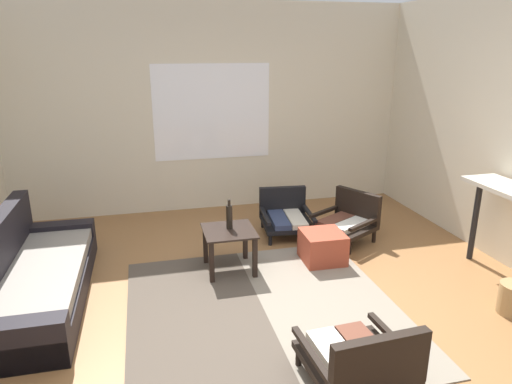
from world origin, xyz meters
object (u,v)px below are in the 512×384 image
object	(u,v)px
armchair_corner	(348,219)
glass_bottle	(229,216)
ottoman_orange	(322,247)
armchair_by_window	(286,215)
coffee_table	(229,239)
armchair_striped_foreground	(361,360)
couch	(31,278)

from	to	relation	value
armchair_corner	glass_bottle	xyz separation A→B (m)	(-1.45, -0.40, 0.30)
armchair_corner	ottoman_orange	size ratio (longest dim) A/B	1.89
armchair_by_window	armchair_corner	distance (m)	0.74
armchair_corner	coffee_table	bearing A→B (deg)	-163.53
armchair_striped_foreground	armchair_by_window	bearing A→B (deg)	82.71
armchair_by_window	armchair_corner	world-z (taller)	armchair_corner
armchair_corner	ottoman_orange	xyz separation A→B (m)	(-0.49, -0.47, -0.10)
ottoman_orange	glass_bottle	size ratio (longest dim) A/B	1.41
coffee_table	armchair_striped_foreground	distance (m)	1.95
armchair_striped_foreground	glass_bottle	size ratio (longest dim) A/B	2.27
coffee_table	ottoman_orange	world-z (taller)	coffee_table
armchair_by_window	armchair_striped_foreground	size ratio (longest dim) A/B	1.02
armchair_by_window	glass_bottle	world-z (taller)	glass_bottle
armchair_corner	ottoman_orange	bearing A→B (deg)	-136.66
coffee_table	glass_bottle	world-z (taller)	glass_bottle
glass_bottle	couch	bearing A→B (deg)	-173.62
armchair_by_window	glass_bottle	bearing A→B (deg)	-136.69
glass_bottle	armchair_striped_foreground	bearing A→B (deg)	-76.02
coffee_table	glass_bottle	xyz separation A→B (m)	(0.01, 0.04, 0.22)
armchair_striped_foreground	glass_bottle	xyz separation A→B (m)	(-0.48, 1.92, 0.32)
armchair_corner	glass_bottle	size ratio (longest dim) A/B	2.66
armchair_striped_foreground	coffee_table	bearing A→B (deg)	104.61
armchair_striped_foreground	glass_bottle	world-z (taller)	glass_bottle
coffee_table	armchair_corner	distance (m)	1.53
armchair_corner	glass_bottle	bearing A→B (deg)	-164.75
coffee_table	armchair_striped_foreground	xyz separation A→B (m)	(0.49, -1.88, -0.09)
coffee_table	ottoman_orange	xyz separation A→B (m)	(0.97, -0.03, -0.17)
coffee_table	ottoman_orange	distance (m)	0.99
coffee_table	armchair_by_window	bearing A→B (deg)	44.21
armchair_by_window	armchair_corner	xyz separation A→B (m)	(0.63, -0.38, 0.04)
armchair_by_window	coffee_table	bearing A→B (deg)	-135.79
couch	glass_bottle	bearing A→B (deg)	6.38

